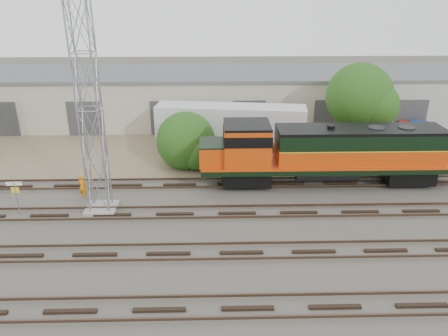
{
  "coord_description": "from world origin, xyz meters",
  "views": [
    {
      "loc": [
        -1.47,
        -23.29,
        13.6
      ],
      "look_at": [
        -0.78,
        4.0,
        2.2
      ],
      "focal_mm": 35.0,
      "sensor_mm": 36.0,
      "label": 1
    }
  ],
  "objects_px": {
    "worker": "(83,186)",
    "semi_trailer": "(234,122)",
    "locomotive": "(324,152)",
    "signal_tower": "(90,113)"
  },
  "relations": [
    {
      "from": "locomotive",
      "to": "signal_tower",
      "type": "xyz_separation_m",
      "value": [
        -15.39,
        -3.62,
        4.03
      ]
    },
    {
      "from": "locomotive",
      "to": "signal_tower",
      "type": "bearing_deg",
      "value": -166.78
    },
    {
      "from": "signal_tower",
      "to": "semi_trailer",
      "type": "relative_size",
      "value": 1.01
    },
    {
      "from": "locomotive",
      "to": "signal_tower",
      "type": "height_order",
      "value": "signal_tower"
    },
    {
      "from": "signal_tower",
      "to": "locomotive",
      "type": "bearing_deg",
      "value": 13.22
    },
    {
      "from": "semi_trailer",
      "to": "worker",
      "type": "bearing_deg",
      "value": -131.47
    },
    {
      "from": "signal_tower",
      "to": "semi_trailer",
      "type": "distance_m",
      "value": 15.09
    },
    {
      "from": "signal_tower",
      "to": "worker",
      "type": "relative_size",
      "value": 7.82
    },
    {
      "from": "signal_tower",
      "to": "worker",
      "type": "xyz_separation_m",
      "value": [
        -1.64,
        1.77,
        -5.7
      ]
    },
    {
      "from": "worker",
      "to": "semi_trailer",
      "type": "bearing_deg",
      "value": -125.32
    }
  ]
}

